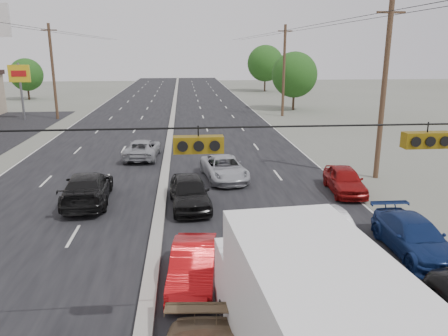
{
  "coord_description": "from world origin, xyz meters",
  "views": [
    {
      "loc": [
        1.2,
        -8.94,
        7.37
      ],
      "look_at": [
        2.97,
        9.96,
        2.2
      ],
      "focal_mm": 35.0,
      "sensor_mm": 36.0,
      "label": 1
    }
  ],
  "objects_px": {
    "utility_pole_left_c": "(53,71)",
    "oncoming_near": "(87,188)",
    "tree_right_far": "(265,63)",
    "red_sedan": "(193,266)",
    "pole_sign_far": "(20,78)",
    "queue_car_d": "(414,237)",
    "tree_left_far": "(26,75)",
    "utility_pole_right_b": "(384,91)",
    "box_truck": "(302,323)",
    "utility_pole_right_c": "(284,70)",
    "queue_car_b": "(330,230)",
    "tree_right_mid": "(294,75)",
    "queue_car_a": "(189,192)",
    "queue_car_e": "(345,180)",
    "oncoming_far": "(143,149)",
    "queue_car_c": "(224,169)"
  },
  "relations": [
    {
      "from": "red_sedan",
      "to": "oncoming_near",
      "type": "xyz_separation_m",
      "value": [
        -5.0,
        8.3,
        0.11
      ]
    },
    {
      "from": "box_truck",
      "to": "oncoming_far",
      "type": "bearing_deg",
      "value": 98.54
    },
    {
      "from": "tree_right_far",
      "to": "queue_car_a",
      "type": "relative_size",
      "value": 1.83
    },
    {
      "from": "utility_pole_left_c",
      "to": "oncoming_near",
      "type": "xyz_separation_m",
      "value": [
        8.9,
        -27.92,
        -4.34
      ]
    },
    {
      "from": "tree_left_far",
      "to": "queue_car_c",
      "type": "bearing_deg",
      "value": -60.2
    },
    {
      "from": "queue_car_d",
      "to": "oncoming_far",
      "type": "relative_size",
      "value": 0.96
    },
    {
      "from": "tree_right_mid",
      "to": "queue_car_d",
      "type": "xyz_separation_m",
      "value": [
        -5.4,
        -39.75,
        -3.68
      ]
    },
    {
      "from": "box_truck",
      "to": "queue_car_c",
      "type": "height_order",
      "value": "box_truck"
    },
    {
      "from": "queue_car_b",
      "to": "oncoming_far",
      "type": "height_order",
      "value": "queue_car_b"
    },
    {
      "from": "tree_left_far",
      "to": "queue_car_d",
      "type": "distance_m",
      "value": 63.29
    },
    {
      "from": "queue_car_a",
      "to": "utility_pole_left_c",
      "type": "bearing_deg",
      "value": 110.91
    },
    {
      "from": "utility_pole_right_c",
      "to": "queue_car_b",
      "type": "relative_size",
      "value": 2.47
    },
    {
      "from": "tree_right_mid",
      "to": "queue_car_a",
      "type": "height_order",
      "value": "tree_right_mid"
    },
    {
      "from": "pole_sign_far",
      "to": "oncoming_far",
      "type": "xyz_separation_m",
      "value": [
        14.3,
        -18.87,
        -3.75
      ]
    },
    {
      "from": "tree_right_far",
      "to": "queue_car_d",
      "type": "bearing_deg",
      "value": -95.64
    },
    {
      "from": "queue_car_b",
      "to": "queue_car_a",
      "type": "bearing_deg",
      "value": 130.88
    },
    {
      "from": "box_truck",
      "to": "utility_pole_right_b",
      "type": "bearing_deg",
      "value": 56.55
    },
    {
      "from": "utility_pole_right_c",
      "to": "pole_sign_far",
      "type": "height_order",
      "value": "utility_pole_right_c"
    },
    {
      "from": "utility_pole_right_c",
      "to": "red_sedan",
      "type": "distance_m",
      "value": 38.14
    },
    {
      "from": "tree_right_mid",
      "to": "oncoming_near",
      "type": "relative_size",
      "value": 1.35
    },
    {
      "from": "tree_right_mid",
      "to": "queue_car_d",
      "type": "height_order",
      "value": "tree_right_mid"
    },
    {
      "from": "utility_pole_left_c",
      "to": "tree_left_far",
      "type": "height_order",
      "value": "utility_pole_left_c"
    },
    {
      "from": "queue_car_e",
      "to": "oncoming_far",
      "type": "bearing_deg",
      "value": 147.09
    },
    {
      "from": "box_truck",
      "to": "queue_car_e",
      "type": "distance_m",
      "value": 15.01
    },
    {
      "from": "utility_pole_right_b",
      "to": "queue_car_c",
      "type": "distance_m",
      "value": 10.05
    },
    {
      "from": "utility_pole_left_c",
      "to": "box_truck",
      "type": "xyz_separation_m",
      "value": [
        16.04,
        -41.27,
        -3.19
      ]
    },
    {
      "from": "tree_left_far",
      "to": "queue_car_a",
      "type": "height_order",
      "value": "tree_left_far"
    },
    {
      "from": "tree_right_far",
      "to": "queue_car_d",
      "type": "xyz_separation_m",
      "value": [
        -6.4,
        -64.75,
        -4.3
      ]
    },
    {
      "from": "utility_pole_right_c",
      "to": "tree_right_mid",
      "type": "xyz_separation_m",
      "value": [
        2.5,
        5.0,
        -0.77
      ]
    },
    {
      "from": "utility_pole_right_b",
      "to": "box_truck",
      "type": "bearing_deg",
      "value": -118.85
    },
    {
      "from": "tree_right_mid",
      "to": "red_sedan",
      "type": "xyz_separation_m",
      "value": [
        -13.6,
        -41.22,
        -3.68
      ]
    },
    {
      "from": "tree_right_far",
      "to": "oncoming_near",
      "type": "xyz_separation_m",
      "value": [
        -19.6,
        -57.92,
        -4.19
      ]
    },
    {
      "from": "pole_sign_far",
      "to": "queue_car_d",
      "type": "distance_m",
      "value": 43.33
    },
    {
      "from": "tree_left_far",
      "to": "tree_right_far",
      "type": "xyz_separation_m",
      "value": [
        38.0,
        10.0,
        1.24
      ]
    },
    {
      "from": "utility_pole_left_c",
      "to": "tree_left_far",
      "type": "distance_m",
      "value": 22.19
    },
    {
      "from": "red_sedan",
      "to": "box_truck",
      "type": "bearing_deg",
      "value": -61.22
    },
    {
      "from": "tree_right_far",
      "to": "red_sedan",
      "type": "distance_m",
      "value": 67.94
    },
    {
      "from": "utility_pole_right_c",
      "to": "queue_car_d",
      "type": "xyz_separation_m",
      "value": [
        -2.9,
        -34.75,
        -4.45
      ]
    },
    {
      "from": "utility_pole_left_c",
      "to": "tree_right_far",
      "type": "bearing_deg",
      "value": 46.47
    },
    {
      "from": "oncoming_near",
      "to": "oncoming_far",
      "type": "xyz_separation_m",
      "value": [
        1.91,
        9.05,
        -0.11
      ]
    },
    {
      "from": "tree_right_mid",
      "to": "oncoming_near",
      "type": "bearing_deg",
      "value": -119.47
    },
    {
      "from": "queue_car_c",
      "to": "utility_pole_right_c",
      "type": "bearing_deg",
      "value": 62.36
    },
    {
      "from": "queue_car_a",
      "to": "queue_car_e",
      "type": "height_order",
      "value": "queue_car_a"
    },
    {
      "from": "tree_right_far",
      "to": "queue_car_e",
      "type": "distance_m",
      "value": 58.1
    },
    {
      "from": "utility_pole_right_b",
      "to": "queue_car_e",
      "type": "bearing_deg",
      "value": -138.24
    },
    {
      "from": "tree_left_far",
      "to": "queue_car_b",
      "type": "xyz_separation_m",
      "value": [
        28.7,
        -53.84,
        -3.05
      ]
    },
    {
      "from": "box_truck",
      "to": "oncoming_far",
      "type": "relative_size",
      "value": 1.6
    },
    {
      "from": "tree_left_far",
      "to": "queue_car_e",
      "type": "height_order",
      "value": "tree_left_far"
    },
    {
      "from": "box_truck",
      "to": "queue_car_b",
      "type": "height_order",
      "value": "box_truck"
    },
    {
      "from": "queue_car_a",
      "to": "queue_car_e",
      "type": "distance_m",
      "value": 8.32
    }
  ]
}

